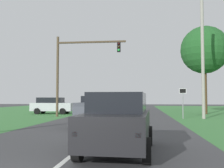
# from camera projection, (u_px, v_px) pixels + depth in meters

# --- Properties ---
(ground_plane) EXTENTS (120.00, 120.00, 0.00)m
(ground_plane) POSITION_uv_depth(u_px,v_px,m) (107.00, 127.00, 16.17)
(ground_plane) COLOR #424244
(red_suv_near) EXTENTS (2.29, 4.66, 1.93)m
(red_suv_near) POSITION_uv_depth(u_px,v_px,m) (119.00, 121.00, 8.61)
(red_suv_near) COLOR black
(red_suv_near) RESTS_ON ground_plane
(pickup_truck_lead) EXTENTS (2.25, 5.58, 1.89)m
(pickup_truck_lead) POSITION_uv_depth(u_px,v_px,m) (99.00, 110.00, 16.73)
(pickup_truck_lead) COLOR #4C515B
(pickup_truck_lead) RESTS_ON ground_plane
(traffic_light) EXTENTS (6.72, 0.40, 7.71)m
(traffic_light) POSITION_uv_depth(u_px,v_px,m) (75.00, 64.00, 25.19)
(traffic_light) COLOR brown
(traffic_light) RESTS_ON ground_plane
(keep_moving_sign) EXTENTS (0.60, 0.09, 2.73)m
(keep_moving_sign) POSITION_uv_depth(u_px,v_px,m) (183.00, 98.00, 22.63)
(keep_moving_sign) COLOR gray
(keep_moving_sign) RESTS_ON ground_plane
(oak_tree_right) EXTENTS (5.30, 5.30, 9.80)m
(oak_tree_right) POSITION_uv_depth(u_px,v_px,m) (205.00, 50.00, 29.38)
(oak_tree_right) COLOR #4C351E
(oak_tree_right) RESTS_ON ground_plane
(crossing_suv_far) EXTENTS (4.63, 2.12, 1.83)m
(crossing_suv_far) POSITION_uv_depth(u_px,v_px,m) (52.00, 105.00, 29.47)
(crossing_suv_far) COLOR silver
(crossing_suv_far) RESTS_ON ground_plane
(utility_pole_right) EXTENTS (0.28, 0.28, 10.28)m
(utility_pole_right) POSITION_uv_depth(u_px,v_px,m) (203.00, 59.00, 22.65)
(utility_pole_right) COLOR #9E998E
(utility_pole_right) RESTS_ON ground_plane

